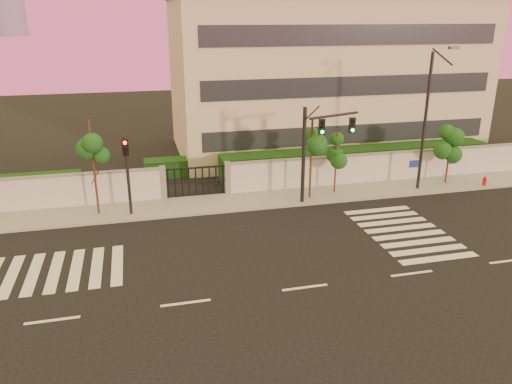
# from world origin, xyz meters

# --- Properties ---
(ground) EXTENTS (120.00, 120.00, 0.00)m
(ground) POSITION_xyz_m (0.00, 0.00, 0.00)
(ground) COLOR black
(ground) RESTS_ON ground
(sidewalk) EXTENTS (60.00, 3.00, 0.15)m
(sidewalk) POSITION_xyz_m (0.00, 10.50, 0.07)
(sidewalk) COLOR gray
(sidewalk) RESTS_ON ground
(perimeter_wall) EXTENTS (60.00, 0.36, 2.20)m
(perimeter_wall) POSITION_xyz_m (0.10, 12.00, 1.07)
(perimeter_wall) COLOR #B4B6BB
(perimeter_wall) RESTS_ON ground
(hedge_row) EXTENTS (41.00, 4.25, 1.80)m
(hedge_row) POSITION_xyz_m (1.17, 14.74, 0.82)
(hedge_row) COLOR #123610
(hedge_row) RESTS_ON ground
(institutional_building) EXTENTS (24.40, 12.40, 12.25)m
(institutional_building) POSITION_xyz_m (9.00, 21.99, 6.16)
(institutional_building) COLOR beige
(institutional_building) RESTS_ON ground
(road_markings) EXTENTS (57.00, 7.62, 0.02)m
(road_markings) POSITION_xyz_m (-1.58, 3.76, 0.01)
(road_markings) COLOR silver
(road_markings) RESTS_ON ground
(street_tree_c) EXTENTS (1.59, 1.27, 5.54)m
(street_tree_c) POSITION_xyz_m (-8.76, 10.39, 4.07)
(street_tree_c) COLOR #382314
(street_tree_c) RESTS_ON ground
(street_tree_d) EXTENTS (1.58, 1.26, 5.03)m
(street_tree_d) POSITION_xyz_m (3.79, 10.01, 3.70)
(street_tree_d) COLOR #382314
(street_tree_d) RESTS_ON ground
(street_tree_e) EXTENTS (1.33, 1.06, 4.09)m
(street_tree_e) POSITION_xyz_m (5.65, 10.55, 3.01)
(street_tree_e) COLOR #382314
(street_tree_e) RESTS_ON ground
(street_tree_f) EXTENTS (1.56, 1.24, 3.85)m
(street_tree_f) POSITION_xyz_m (13.66, 10.55, 2.84)
(street_tree_f) COLOR #382314
(street_tree_f) RESTS_ON ground
(traffic_signal_main) EXTENTS (3.65, 1.29, 5.89)m
(traffic_signal_main) POSITION_xyz_m (3.81, 9.37, 3.72)
(traffic_signal_main) COLOR black
(traffic_signal_main) RESTS_ON ground
(traffic_signal_secondary) EXTENTS (0.36, 0.35, 4.67)m
(traffic_signal_secondary) POSITION_xyz_m (-6.99, 9.84, 2.96)
(traffic_signal_secondary) COLOR black
(traffic_signal_secondary) RESTS_ON ground
(streetlight_east) EXTENTS (0.55, 2.21, 9.17)m
(streetlight_east) POSITION_xyz_m (11.18, 9.73, 4.95)
(streetlight_east) COLOR black
(streetlight_east) RESTS_ON ground
(fire_hydrant) EXTENTS (0.30, 0.29, 0.77)m
(fire_hydrant) POSITION_xyz_m (15.78, 9.38, 0.38)
(fire_hydrant) COLOR #B90C12
(fire_hydrant) RESTS_ON ground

